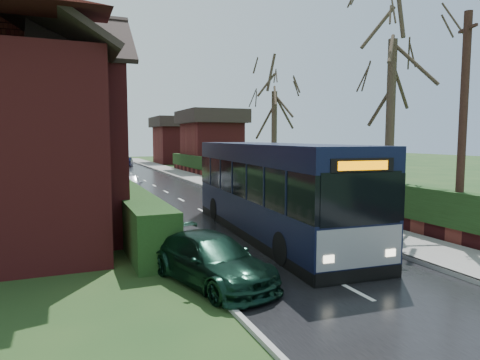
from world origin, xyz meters
name	(u,v)px	position (x,y,z in m)	size (l,w,h in m)	color
ground	(252,237)	(0.00, 0.00, 0.00)	(140.00, 140.00, 0.00)	#344B20
road	(181,200)	(0.00, 10.00, 0.01)	(6.00, 100.00, 0.02)	black
pavement	(249,195)	(4.25, 10.00, 0.07)	(2.50, 100.00, 0.14)	slate
kerb_right	(231,196)	(3.05, 10.00, 0.07)	(0.12, 100.00, 0.14)	gray
kerb_left	(127,202)	(-3.05, 10.00, 0.05)	(0.12, 100.00, 0.10)	gray
front_hedge	(122,202)	(-3.90, 5.00, 0.80)	(1.20, 16.00, 1.60)	black
picket_fence	(140,209)	(-3.15, 5.00, 0.45)	(0.10, 16.00, 0.90)	gray
right_wall_hedge	(272,179)	(5.80, 10.00, 1.02)	(0.60, 50.00, 1.80)	maroon
bus	(272,191)	(0.80, -0.04, 1.67)	(3.22, 11.20, 3.36)	black
car_silver	(126,185)	(-2.80, 11.96, 0.77)	(1.81, 4.50, 1.53)	#BCBBC0
car_green	(211,259)	(-2.90, -4.07, 0.60)	(1.67, 4.10, 1.19)	black
car_distant	(127,162)	(0.97, 40.33, 0.59)	(1.26, 3.61, 1.19)	black
bus_stop_sign	(368,191)	(3.20, -2.36, 1.80)	(0.14, 0.41, 2.73)	slate
telegraph_pole	(463,130)	(5.80, -3.71, 3.82)	(0.41, 0.94, 7.54)	black
tree_right_near	(393,26)	(6.00, -0.14, 7.94)	(4.92, 4.92, 10.62)	#352B1F
tree_right_far	(275,84)	(6.00, 10.10, 6.86)	(4.76, 4.76, 9.19)	#342A1E
tree_house_side	(1,68)	(-9.59, 17.18, 7.95)	(4.68, 4.68, 10.64)	#3A2A22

